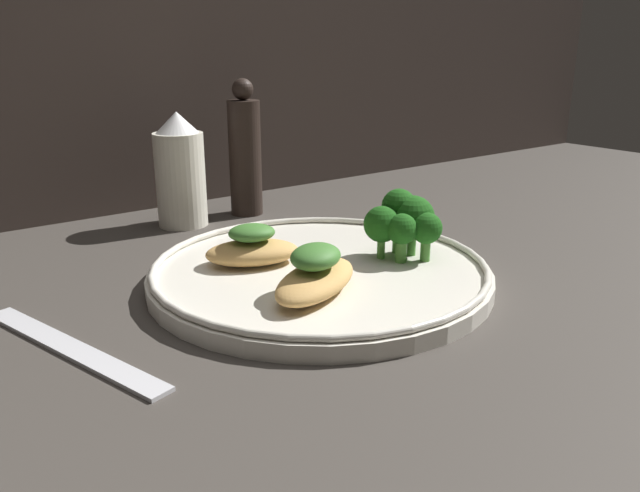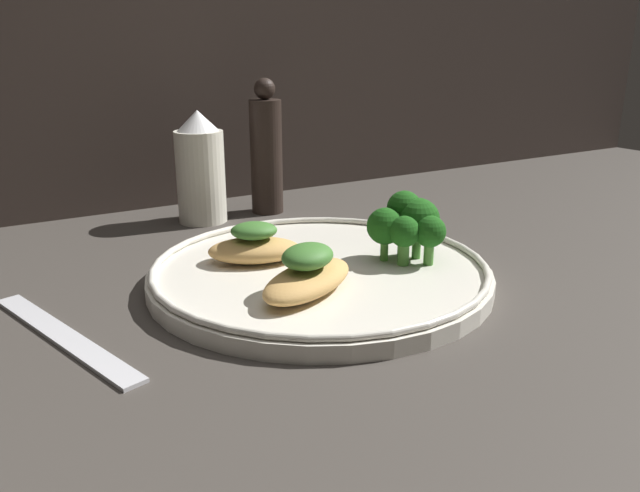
% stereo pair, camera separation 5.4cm
% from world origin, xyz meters
% --- Properties ---
extents(ground_plane, '(1.80, 1.80, 0.01)m').
position_xyz_m(ground_plane, '(0.00, 0.00, -0.01)').
color(ground_plane, '#3D3833').
extents(plate, '(0.30, 0.30, 0.02)m').
position_xyz_m(plate, '(0.00, 0.00, 0.01)').
color(plate, silver).
rests_on(plate, ground_plane).
extents(grilled_meat_front, '(0.11, 0.09, 0.04)m').
position_xyz_m(grilled_meat_front, '(-0.04, -0.05, 0.03)').
color(grilled_meat_front, tan).
rests_on(grilled_meat_front, plate).
extents(grilled_meat_middle, '(0.09, 0.08, 0.04)m').
position_xyz_m(grilled_meat_middle, '(-0.04, 0.04, 0.03)').
color(grilled_meat_middle, tan).
rests_on(grilled_meat_middle, plate).
extents(broccoli_bunch, '(0.07, 0.06, 0.06)m').
position_xyz_m(broccoli_bunch, '(0.08, -0.02, 0.05)').
color(broccoli_bunch, '#4C8E38').
rests_on(broccoli_bunch, plate).
extents(sauce_bottle, '(0.06, 0.06, 0.13)m').
position_xyz_m(sauce_bottle, '(-0.02, 0.24, 0.06)').
color(sauce_bottle, silver).
rests_on(sauce_bottle, ground_plane).
extents(pepper_grinder, '(0.04, 0.04, 0.16)m').
position_xyz_m(pepper_grinder, '(0.07, 0.24, 0.07)').
color(pepper_grinder, black).
rests_on(pepper_grinder, ground_plane).
extents(fork, '(0.07, 0.20, 0.01)m').
position_xyz_m(fork, '(-0.22, 0.00, 0.00)').
color(fork, silver).
rests_on(fork, ground_plane).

